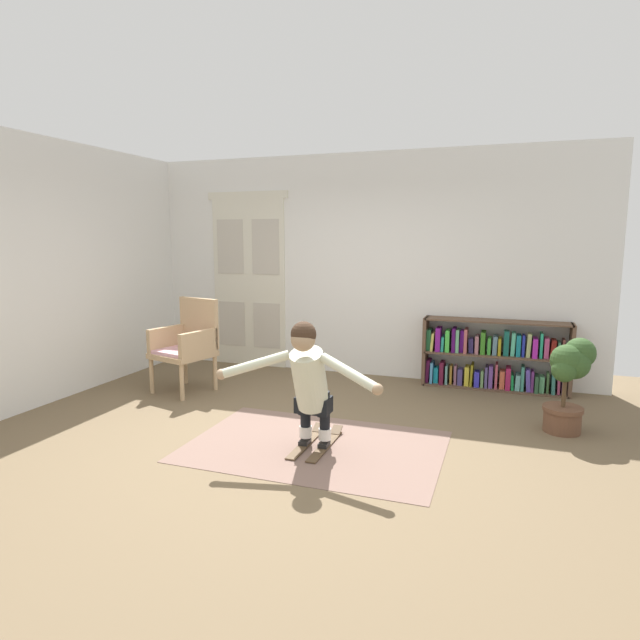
% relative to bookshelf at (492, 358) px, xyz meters
% --- Properties ---
extents(ground_plane, '(7.20, 7.20, 0.00)m').
position_rel_bookshelf_xyz_m(ground_plane, '(-1.65, -2.39, -0.38)').
color(ground_plane, brown).
extents(back_wall, '(6.00, 0.10, 2.90)m').
position_rel_bookshelf_xyz_m(back_wall, '(-1.65, 0.21, 1.07)').
color(back_wall, silver).
rests_on(back_wall, ground).
extents(side_wall_left, '(0.10, 6.00, 2.90)m').
position_rel_bookshelf_xyz_m(side_wall_left, '(-4.65, -1.99, 1.07)').
color(side_wall_left, silver).
rests_on(side_wall_left, ground).
extents(double_door, '(1.22, 0.05, 2.45)m').
position_rel_bookshelf_xyz_m(double_door, '(-3.33, 0.15, 0.85)').
color(double_door, beige).
rests_on(double_door, ground).
extents(rug, '(2.21, 1.51, 0.01)m').
position_rel_bookshelf_xyz_m(rug, '(-1.39, -2.43, -0.38)').
color(rug, '#795E53').
rests_on(rug, ground).
extents(bookshelf, '(1.71, 0.30, 0.84)m').
position_rel_bookshelf_xyz_m(bookshelf, '(0.00, 0.00, 0.00)').
color(bookshelf, brown).
rests_on(bookshelf, ground).
extents(wicker_chair, '(0.73, 0.73, 1.10)m').
position_rel_bookshelf_xyz_m(wicker_chair, '(-3.43, -1.28, 0.20)').
color(wicker_chair, tan).
rests_on(wicker_chair, ground).
extents(potted_plant, '(0.44, 0.41, 0.91)m').
position_rel_bookshelf_xyz_m(potted_plant, '(0.72, -1.33, 0.16)').
color(potted_plant, brown).
rests_on(potted_plant, ground).
extents(skis_pair, '(0.27, 0.76, 0.07)m').
position_rel_bookshelf_xyz_m(skis_pair, '(-1.39, -2.40, -0.36)').
color(skis_pair, brown).
rests_on(skis_pair, rug).
extents(person_skier, '(1.41, 0.59, 1.08)m').
position_rel_bookshelf_xyz_m(person_skier, '(-1.39, -2.58, 0.28)').
color(person_skier, white).
rests_on(person_skier, skis_pair).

